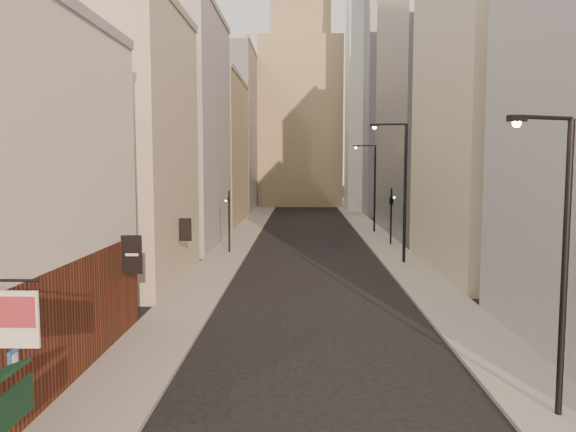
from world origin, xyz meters
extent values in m
cube|color=gray|center=(-6.50, 55.00, 0.07)|extent=(3.00, 140.00, 0.15)
cube|color=gray|center=(6.50, 55.00, 0.07)|extent=(3.00, 140.00, 0.15)
cube|color=maroon|center=(-6.10, 3.00, 4.30)|extent=(0.70, 0.10, 0.60)
cube|color=#276AB1|center=(-7.95, 6.20, 2.20)|extent=(0.08, 0.40, 0.50)
cube|color=black|center=(-7.30, 14.00, 3.60)|extent=(0.80, 0.08, 1.50)
cube|color=black|center=(-7.30, 24.00, 3.40)|extent=(0.70, 0.08, 1.30)
cube|color=tan|center=(-12.00, 26.00, 8.00)|extent=(8.00, 12.00, 16.00)
cube|color=gray|center=(-12.00, 42.00, 10.00)|extent=(8.00, 16.00, 20.00)
cube|color=#8F8058|center=(-12.00, 60.00, 8.50)|extent=(8.00, 18.00, 17.00)
cube|color=gray|center=(-12.00, 80.00, 12.00)|extent=(8.00, 20.00, 24.00)
cube|color=tan|center=(12.00, 30.00, 10.00)|extent=(8.00, 16.00, 20.00)
cube|color=gray|center=(12.00, 50.00, 13.00)|extent=(8.00, 20.00, 26.00)
cube|color=gray|center=(18.00, 78.00, 25.00)|extent=(20.00, 22.00, 50.00)
cube|color=#8F8058|center=(-1.00, 92.00, 14.00)|extent=(14.00, 14.00, 28.00)
cube|color=#8F8058|center=(-1.00, 92.00, 31.00)|extent=(10.00, 10.00, 6.00)
cube|color=silver|center=(10.00, 78.00, 17.00)|extent=(8.00, 8.00, 34.00)
cylinder|color=black|center=(6.42, 7.97, 4.14)|extent=(0.18, 0.18, 8.28)
cylinder|color=black|center=(5.56, 7.62, 8.28)|extent=(1.74, 0.80, 0.11)
cube|color=black|center=(4.71, 7.27, 8.23)|extent=(0.54, 0.38, 0.17)
sphere|color=#EF9D3B|center=(4.71, 7.27, 8.11)|extent=(0.22, 0.22, 0.22)
cylinder|color=black|center=(6.51, 32.25, 4.92)|extent=(0.22, 0.22, 9.84)
cylinder|color=black|center=(5.43, 32.39, 9.84)|extent=(2.19, 0.42, 0.13)
cube|color=black|center=(4.34, 32.54, 9.79)|extent=(0.63, 0.32, 0.20)
sphere|color=#EF9D3B|center=(4.34, 32.54, 9.65)|extent=(0.26, 0.26, 0.26)
cylinder|color=black|center=(6.76, 50.50, 4.48)|extent=(0.20, 0.20, 8.96)
cylinder|color=black|center=(5.80, 50.73, 8.96)|extent=(1.96, 0.58, 0.12)
cube|color=black|center=(4.83, 50.96, 8.91)|extent=(0.58, 0.34, 0.18)
sphere|color=#EF9D3B|center=(4.83, 50.96, 8.78)|extent=(0.24, 0.24, 0.24)
cylinder|color=black|center=(-6.45, 36.52, 2.50)|extent=(0.16, 0.16, 5.00)
imported|color=black|center=(-6.45, 36.52, 4.20)|extent=(0.56, 0.56, 1.33)
sphere|color=#19E533|center=(-6.70, 36.52, 4.20)|extent=(0.16, 0.16, 0.16)
cylinder|color=black|center=(7.02, 41.38, 2.50)|extent=(0.16, 0.16, 5.00)
imported|color=black|center=(7.02, 41.38, 4.20)|extent=(0.66, 0.66, 1.31)
sphere|color=#19E533|center=(7.27, 41.38, 4.20)|extent=(0.16, 0.16, 0.16)
camera|label=1|loc=(-0.74, -7.24, 7.08)|focal=35.00mm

